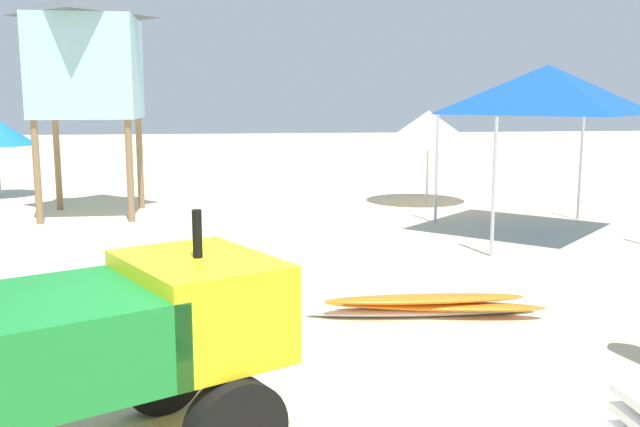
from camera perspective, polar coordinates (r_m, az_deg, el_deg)
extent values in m
cube|color=yellow|center=(4.52, -9.68, -7.23)|extent=(1.22, 1.34, 0.60)
cylinder|color=black|center=(4.42, -9.84, -1.62)|extent=(0.08, 0.08, 0.30)
cylinder|color=black|center=(5.18, -12.69, -12.19)|extent=(0.62, 0.44, 0.60)
ellipsoid|color=white|center=(7.32, 8.27, -7.76)|extent=(2.39, 0.42, 0.08)
ellipsoid|color=orange|center=(7.24, 9.12, -7.31)|extent=(2.21, 0.75, 0.08)
ellipsoid|color=orange|center=(7.17, 8.45, -6.80)|extent=(2.02, 0.37, 0.08)
cylinder|color=#B2B2B7|center=(9.98, 13.81, 2.05)|extent=(0.05, 0.05, 1.92)
cylinder|color=#B2B2B7|center=(12.47, 9.35, 3.60)|extent=(0.05, 0.05, 1.92)
cylinder|color=#B2B2B7|center=(13.49, 20.23, 3.58)|extent=(0.05, 0.05, 1.92)
pyramid|color=#144CB2|center=(11.65, 17.82, 9.49)|extent=(2.66, 2.66, 0.76)
cylinder|color=olive|center=(13.17, -21.80, 3.09)|extent=(0.12, 0.12, 1.80)
cylinder|color=olive|center=(12.88, -15.04, 3.31)|extent=(0.12, 0.12, 1.80)
cylinder|color=olive|center=(14.68, -20.34, 3.75)|extent=(0.12, 0.12, 1.80)
cylinder|color=olive|center=(14.42, -14.27, 3.95)|extent=(0.12, 0.12, 1.80)
cube|color=#A1D8E4|center=(13.71, -18.25, 11.05)|extent=(1.80, 1.80, 1.80)
pyramid|color=#4C5156|center=(13.80, -18.49, 15.71)|extent=(1.98, 1.98, 0.45)
cylinder|color=beige|center=(14.74, 8.65, 4.47)|extent=(0.04, 0.04, 1.91)
cone|color=white|center=(14.70, 8.70, 6.76)|extent=(2.10, 2.10, 0.73)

